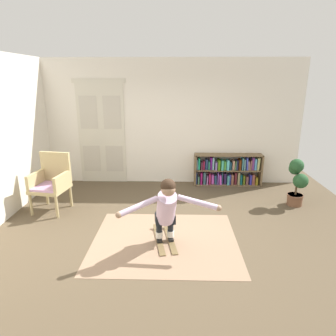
% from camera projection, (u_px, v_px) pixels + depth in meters
% --- Properties ---
extents(ground_plane, '(7.20, 7.20, 0.00)m').
position_uv_depth(ground_plane, '(170.00, 233.00, 4.89)').
color(ground_plane, brown).
extents(back_wall, '(6.00, 0.10, 2.90)m').
position_uv_depth(back_wall, '(172.00, 123.00, 6.95)').
color(back_wall, silver).
rests_on(back_wall, ground).
extents(double_door, '(1.22, 0.05, 2.45)m').
position_uv_depth(double_door, '(102.00, 132.00, 7.01)').
color(double_door, beige).
rests_on(double_door, ground).
extents(rug, '(2.26, 1.88, 0.01)m').
position_uv_depth(rug, '(165.00, 241.00, 4.65)').
color(rug, '#95765D').
rests_on(rug, ground).
extents(bookshelf, '(1.58, 0.30, 0.75)m').
position_uv_depth(bookshelf, '(228.00, 171.00, 7.04)').
color(bookshelf, brown).
rests_on(bookshelf, ground).
extents(wicker_chair, '(0.69, 0.69, 1.10)m').
position_uv_depth(wicker_chair, '(52.00, 181.00, 5.63)').
color(wicker_chair, tan).
rests_on(wicker_chair, ground).
extents(potted_plant, '(0.35, 0.42, 0.95)m').
position_uv_depth(potted_plant, '(297.00, 180.00, 5.84)').
color(potted_plant, brown).
rests_on(potted_plant, ground).
extents(skis_pair, '(0.42, 0.90, 0.07)m').
position_uv_depth(skis_pair, '(165.00, 239.00, 4.68)').
color(skis_pair, brown).
rests_on(skis_pair, rug).
extents(person_skier, '(1.45, 0.76, 1.07)m').
position_uv_depth(person_skier, '(167.00, 207.00, 4.29)').
color(person_skier, white).
rests_on(person_skier, skis_pair).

